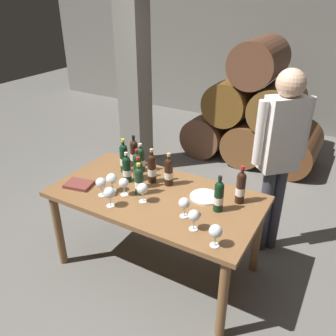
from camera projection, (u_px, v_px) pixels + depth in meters
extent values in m
plane|color=#66635E|center=(157.00, 265.00, 3.19)|extent=(14.00, 14.00, 0.00)
cube|color=slate|center=(289.00, 45.00, 5.76)|extent=(10.00, 0.24, 2.80)
cylinder|color=brown|center=(211.00, 131.00, 5.32)|extent=(0.60, 0.90, 0.60)
cylinder|color=brown|center=(251.00, 139.00, 5.05)|extent=(0.60, 0.90, 0.60)
cylinder|color=brown|center=(295.00, 148.00, 4.77)|extent=(0.60, 0.90, 0.60)
cylinder|color=brown|center=(233.00, 99.00, 4.93)|extent=(0.60, 0.90, 0.60)
cylinder|color=brown|center=(278.00, 106.00, 4.65)|extent=(0.60, 0.90, 0.60)
cylinder|color=brown|center=(260.00, 61.00, 4.54)|extent=(0.60, 0.90, 0.60)
cube|color=slate|center=(134.00, 72.00, 4.39)|extent=(0.32, 0.32, 2.60)
cube|color=brown|center=(156.00, 196.00, 2.85)|extent=(1.70, 0.90, 0.04)
cylinder|color=brown|center=(59.00, 230.00, 3.06)|extent=(0.07, 0.07, 0.72)
cylinder|color=brown|center=(223.00, 300.00, 2.38)|extent=(0.07, 0.07, 0.72)
cylinder|color=brown|center=(114.00, 190.00, 3.66)|extent=(0.07, 0.07, 0.72)
cylinder|color=brown|center=(257.00, 237.00, 2.98)|extent=(0.07, 0.07, 0.72)
cylinder|color=#19381E|center=(141.00, 162.00, 3.15)|extent=(0.07, 0.07, 0.19)
sphere|color=#19381E|center=(140.00, 151.00, 3.10)|extent=(0.07, 0.07, 0.07)
cylinder|color=#19381E|center=(140.00, 149.00, 3.09)|extent=(0.03, 0.03, 0.06)
cylinder|color=silver|center=(140.00, 145.00, 3.07)|extent=(0.03, 0.03, 0.02)
cylinder|color=silver|center=(141.00, 163.00, 3.15)|extent=(0.07, 0.07, 0.06)
cylinder|color=black|center=(219.00, 199.00, 2.59)|extent=(0.07, 0.07, 0.20)
sphere|color=black|center=(220.00, 186.00, 2.54)|extent=(0.07, 0.07, 0.07)
cylinder|color=black|center=(220.00, 183.00, 2.52)|extent=(0.03, 0.03, 0.06)
cylinder|color=black|center=(220.00, 178.00, 2.50)|extent=(0.03, 0.03, 0.02)
cylinder|color=silver|center=(218.00, 200.00, 2.59)|extent=(0.07, 0.07, 0.06)
cylinder|color=black|center=(139.00, 177.00, 2.89)|extent=(0.07, 0.07, 0.20)
sphere|color=black|center=(138.00, 166.00, 2.84)|extent=(0.07, 0.07, 0.07)
cylinder|color=black|center=(138.00, 163.00, 2.83)|extent=(0.03, 0.03, 0.06)
cylinder|color=#B21E23|center=(138.00, 158.00, 2.81)|extent=(0.03, 0.03, 0.02)
cylinder|color=silver|center=(139.00, 178.00, 2.89)|extent=(0.07, 0.07, 0.06)
cylinder|color=black|center=(240.00, 190.00, 2.68)|extent=(0.07, 0.07, 0.22)
sphere|color=black|center=(242.00, 177.00, 2.63)|extent=(0.07, 0.07, 0.07)
cylinder|color=black|center=(242.00, 173.00, 2.62)|extent=(0.03, 0.03, 0.07)
cylinder|color=#B21E23|center=(243.00, 168.00, 2.59)|extent=(0.03, 0.03, 0.03)
cylinder|color=silver|center=(240.00, 191.00, 2.69)|extent=(0.07, 0.07, 0.07)
cylinder|color=black|center=(134.00, 155.00, 3.24)|extent=(0.07, 0.07, 0.21)
sphere|color=black|center=(134.00, 144.00, 3.18)|extent=(0.07, 0.07, 0.07)
cylinder|color=black|center=(134.00, 142.00, 3.17)|extent=(0.03, 0.03, 0.07)
cylinder|color=black|center=(133.00, 137.00, 3.15)|extent=(0.03, 0.03, 0.02)
cylinder|color=silver|center=(134.00, 157.00, 3.24)|extent=(0.07, 0.07, 0.06)
cylinder|color=black|center=(169.00, 174.00, 2.93)|extent=(0.07, 0.07, 0.21)
sphere|color=black|center=(169.00, 162.00, 2.88)|extent=(0.07, 0.07, 0.07)
cylinder|color=black|center=(169.00, 160.00, 2.86)|extent=(0.03, 0.03, 0.06)
cylinder|color=tan|center=(169.00, 155.00, 2.84)|extent=(0.03, 0.03, 0.02)
cylinder|color=silver|center=(169.00, 175.00, 2.93)|extent=(0.07, 0.07, 0.06)
cylinder|color=black|center=(152.00, 171.00, 2.97)|extent=(0.07, 0.07, 0.22)
sphere|color=black|center=(152.00, 158.00, 2.91)|extent=(0.07, 0.07, 0.07)
cylinder|color=black|center=(152.00, 155.00, 2.90)|extent=(0.03, 0.03, 0.07)
cylinder|color=tan|center=(152.00, 150.00, 2.88)|extent=(0.03, 0.03, 0.02)
cylinder|color=silver|center=(152.00, 172.00, 2.97)|extent=(0.07, 0.07, 0.07)
cylinder|color=#19381E|center=(137.00, 168.00, 3.04)|extent=(0.07, 0.07, 0.19)
sphere|color=#19381E|center=(137.00, 157.00, 2.99)|extent=(0.07, 0.07, 0.07)
cylinder|color=#19381E|center=(137.00, 155.00, 2.98)|extent=(0.03, 0.03, 0.06)
cylinder|color=#B21E23|center=(136.00, 150.00, 2.96)|extent=(0.03, 0.03, 0.02)
cylinder|color=silver|center=(137.00, 169.00, 3.04)|extent=(0.07, 0.07, 0.06)
cylinder|color=black|center=(124.00, 160.00, 3.14)|extent=(0.07, 0.07, 0.22)
sphere|color=black|center=(123.00, 148.00, 3.08)|extent=(0.07, 0.07, 0.07)
cylinder|color=black|center=(123.00, 145.00, 3.07)|extent=(0.03, 0.03, 0.07)
cylinder|color=gold|center=(123.00, 140.00, 3.04)|extent=(0.03, 0.03, 0.03)
cylinder|color=silver|center=(124.00, 161.00, 3.14)|extent=(0.07, 0.07, 0.07)
cylinder|color=#19381E|center=(139.00, 183.00, 2.80)|extent=(0.07, 0.07, 0.19)
sphere|color=#19381E|center=(139.00, 172.00, 2.75)|extent=(0.07, 0.07, 0.07)
cylinder|color=#19381E|center=(139.00, 169.00, 2.74)|extent=(0.03, 0.03, 0.06)
cylinder|color=gold|center=(138.00, 165.00, 2.72)|extent=(0.03, 0.03, 0.02)
cylinder|color=silver|center=(139.00, 184.00, 2.81)|extent=(0.07, 0.07, 0.06)
cylinder|color=black|center=(127.00, 171.00, 2.98)|extent=(0.07, 0.07, 0.19)
sphere|color=black|center=(126.00, 161.00, 2.94)|extent=(0.07, 0.07, 0.07)
cylinder|color=black|center=(126.00, 158.00, 2.92)|extent=(0.03, 0.03, 0.06)
cylinder|color=silver|center=(126.00, 154.00, 2.90)|extent=(0.03, 0.03, 0.02)
cylinder|color=silver|center=(127.00, 172.00, 2.99)|extent=(0.07, 0.07, 0.06)
cylinder|color=white|center=(113.00, 191.00, 2.88)|extent=(0.06, 0.06, 0.00)
cylinder|color=white|center=(112.00, 187.00, 2.86)|extent=(0.01, 0.01, 0.07)
sphere|color=white|center=(112.00, 179.00, 2.83)|extent=(0.09, 0.09, 0.09)
cylinder|color=white|center=(193.00, 229.00, 2.43)|extent=(0.06, 0.06, 0.00)
cylinder|color=white|center=(194.00, 224.00, 2.41)|extent=(0.01, 0.01, 0.07)
sphere|color=white|center=(194.00, 215.00, 2.38)|extent=(0.08, 0.08, 0.08)
cylinder|color=white|center=(184.00, 216.00, 2.56)|extent=(0.06, 0.06, 0.00)
cylinder|color=white|center=(184.00, 211.00, 2.55)|extent=(0.01, 0.01, 0.07)
sphere|color=white|center=(184.00, 203.00, 2.51)|extent=(0.08, 0.08, 0.08)
cylinder|color=white|center=(215.00, 245.00, 2.27)|extent=(0.06, 0.06, 0.00)
cylinder|color=white|center=(215.00, 240.00, 2.26)|extent=(0.01, 0.01, 0.07)
sphere|color=white|center=(216.00, 231.00, 2.22)|extent=(0.09, 0.09, 0.09)
cylinder|color=white|center=(102.00, 195.00, 2.82)|extent=(0.06, 0.06, 0.00)
cylinder|color=white|center=(102.00, 191.00, 2.80)|extent=(0.01, 0.01, 0.07)
sphere|color=white|center=(101.00, 183.00, 2.77)|extent=(0.09, 0.09, 0.09)
cylinder|color=white|center=(124.00, 195.00, 2.83)|extent=(0.06, 0.06, 0.00)
cylinder|color=white|center=(124.00, 190.00, 2.81)|extent=(0.01, 0.01, 0.07)
sphere|color=white|center=(124.00, 183.00, 2.78)|extent=(0.08, 0.08, 0.08)
cylinder|color=white|center=(143.00, 201.00, 2.74)|extent=(0.06, 0.06, 0.00)
cylinder|color=white|center=(143.00, 197.00, 2.72)|extent=(0.01, 0.01, 0.07)
sphere|color=white|center=(142.00, 189.00, 2.69)|extent=(0.09, 0.09, 0.09)
cylinder|color=white|center=(111.00, 206.00, 2.68)|extent=(0.06, 0.06, 0.00)
cylinder|color=white|center=(110.00, 201.00, 2.67)|extent=(0.01, 0.01, 0.07)
sphere|color=white|center=(109.00, 193.00, 2.63)|extent=(0.09, 0.09, 0.09)
cube|color=brown|center=(79.00, 184.00, 2.95)|extent=(0.25, 0.20, 0.03)
cylinder|color=white|center=(205.00, 197.00, 2.79)|extent=(0.24, 0.24, 0.01)
cylinder|color=#383842|center=(276.00, 209.00, 3.24)|extent=(0.11, 0.11, 0.85)
cylinder|color=#383842|center=(265.00, 211.00, 3.21)|extent=(0.11, 0.11, 0.85)
cube|color=silver|center=(283.00, 135.00, 2.88)|extent=(0.36, 0.35, 0.64)
cylinder|color=silver|center=(306.00, 129.00, 2.91)|extent=(0.08, 0.08, 0.54)
cylinder|color=silver|center=(260.00, 133.00, 2.82)|extent=(0.08, 0.08, 0.54)
sphere|color=tan|center=(291.00, 83.00, 2.68)|extent=(0.23, 0.23, 0.23)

